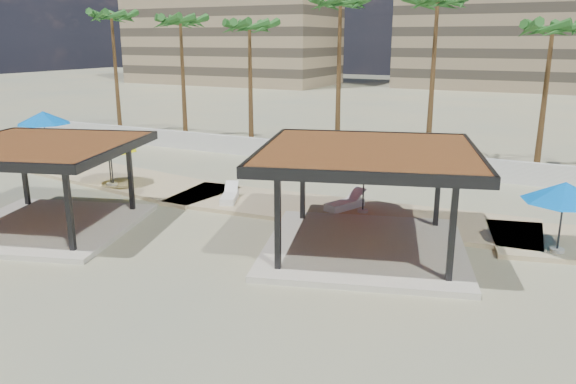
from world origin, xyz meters
name	(u,v)px	position (x,y,z in m)	size (l,w,h in m)	color
ground	(210,261)	(0.00, 0.00, 0.00)	(200.00, 200.00, 0.00)	tan
promenade	(347,209)	(2.00, 7.67, 0.06)	(44.45, 7.97, 0.24)	#C6B284
boundary_wall	(366,158)	(0.00, 16.00, 0.60)	(56.00, 0.30, 1.20)	silver
pavilion_central	(367,190)	(4.34, 3.39, 2.22)	(9.14, 9.14, 3.72)	beige
pavilion_west	(43,178)	(-7.69, -0.09, 2.07)	(8.61, 8.61, 3.47)	beige
umbrella_a	(43,118)	(-18.50, 9.20, 2.64)	(4.03, 4.03, 2.86)	beige
umbrella_b	(110,145)	(-9.86, 5.80, 2.23)	(3.46, 3.46, 2.38)	beige
umbrella_c	(364,167)	(2.93, 7.15, 2.15)	(3.08, 3.08, 2.29)	beige
umbrella_d	(565,192)	(10.50, 5.80, 2.32)	(2.95, 2.95, 2.50)	beige
umbrella_f	(108,144)	(-9.99, 5.80, 2.25)	(3.55, 3.55, 2.40)	beige
lounger_a	(230,197)	(-3.09, 6.07, 0.35)	(1.32, 1.97, 0.71)	white
lounger_b	(345,204)	(2.06, 7.33, 0.36)	(1.35, 2.12, 0.77)	white
palm_a	(112,21)	(-21.00, 18.30, 8.58)	(3.00, 3.00, 9.77)	brown
palm_b	(180,26)	(-15.00, 18.70, 8.17)	(3.00, 3.00, 9.33)	brown
palm_c	(249,31)	(-9.00, 18.10, 7.79)	(3.00, 3.00, 8.93)	brown
palm_d	(340,9)	(-3.00, 18.90, 9.05)	(3.00, 3.00, 10.28)	brown
palm_e	(437,9)	(3.00, 18.40, 8.93)	(3.00, 3.00, 10.15)	brown
palm_f	(552,34)	(9.00, 18.60, 7.55)	(3.00, 3.00, 8.68)	brown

